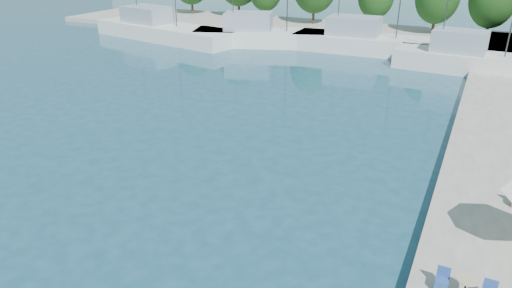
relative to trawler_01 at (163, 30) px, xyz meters
The scene contains 6 objects.
quay_far 25.65m from the trawler_01, 30.18° to the left, with size 90.00×16.00×0.60m, color gray.
trawler_01 is the anchor object (origin of this frame).
trawler_02 13.87m from the trawler_01, ahead, with size 18.69×10.46×10.20m.
trawler_03 26.17m from the trawler_01, ahead, with size 18.79×5.56×10.20m.
trawler_04 36.78m from the trawler_01, ahead, with size 16.14×5.10×10.20m.
tree_07 40.05m from the trawler_01, 22.38° to the left, with size 5.31×5.31×7.85m.
Camera 1 is at (6.93, 6.91, 11.16)m, focal length 32.00 mm.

